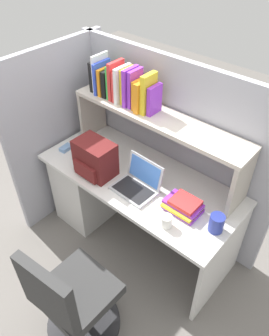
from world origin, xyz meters
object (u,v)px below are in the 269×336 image
at_px(laptop, 138,183).
at_px(paper_cup, 166,221).
at_px(backpack, 95,159).
at_px(snack_canister, 217,223).
at_px(computer_mouse, 66,148).
at_px(office_chair, 73,303).

bearing_deg(laptop, paper_cup, -21.76).
height_order(backpack, paper_cup, backpack).
bearing_deg(laptop, snack_canister, 3.18).
height_order(computer_mouse, snack_canister, snack_canister).
bearing_deg(backpack, computer_mouse, 174.92).
distance_m(backpack, computer_mouse, 0.42).
xyz_separation_m(laptop, paper_cup, (0.37, -0.15, -0.01)).
bearing_deg(office_chair, laptop, -85.37).
distance_m(backpack, snack_canister, 1.00).
xyz_separation_m(laptop, office_chair, (0.15, -0.81, -0.39)).
relative_size(paper_cup, snack_canister, 0.67).
bearing_deg(backpack, office_chair, -55.07).
height_order(laptop, snack_canister, laptop).
distance_m(laptop, office_chair, 0.91).
xyz_separation_m(computer_mouse, paper_cup, (1.13, -0.10, 0.03)).
height_order(paper_cup, office_chair, office_chair).
height_order(laptop, office_chair, laptop).
xyz_separation_m(paper_cup, snack_canister, (0.26, 0.18, 0.02)).
distance_m(laptop, snack_canister, 0.63).
height_order(laptop, paper_cup, laptop).
bearing_deg(computer_mouse, backpack, -10.06).
height_order(backpack, computer_mouse, backpack).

